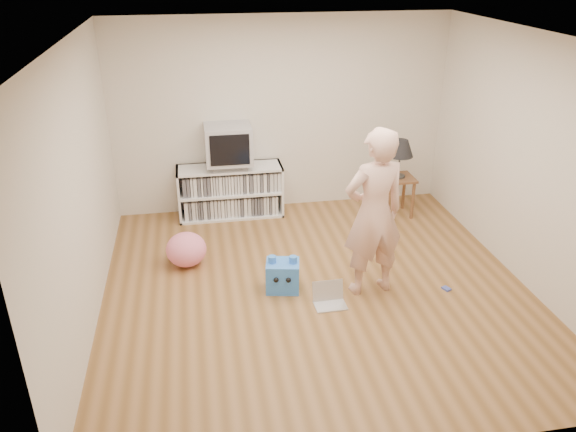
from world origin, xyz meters
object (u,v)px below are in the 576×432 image
Objects in this scene: plush_blue at (283,275)px; dvd_deck at (229,164)px; table_lamp at (401,149)px; plush_pink at (186,249)px; side_table at (397,186)px; crt_tv at (228,144)px; laptop at (329,298)px; person at (374,214)px; media_unit at (230,191)px.

dvd_deck is at bearing 112.13° from plush_blue.
table_lamp is 3.07m from plush_pink.
crt_tv is at bearing 170.65° from side_table.
plush_blue is 0.87× the size of plush_pink.
crt_tv is 1.83× the size of laptop.
person is at bearing -58.85° from dvd_deck.
laptop is (0.81, -2.32, -0.67)m from dvd_deck.
laptop is (0.81, -2.32, -0.96)m from crt_tv.
person reaches higher than crt_tv.
crt_tv reaches higher than plush_pink.
plush_blue is at bearing -19.10° from person.
laptop is at bearing -27.56° from plush_blue.
plush_blue is at bearing -78.93° from crt_tv.
dvd_deck is 2.10m from plush_blue.
side_table is 1.36× the size of plush_blue.
media_unit is 2.58m from person.
media_unit is 2.55× the size of side_table.
dvd_deck is 0.75× the size of crt_tv.
plush_blue is (0.39, -2.00, -0.18)m from media_unit.
media_unit is 3.47× the size of plush_blue.
laptop is at bearing -125.88° from table_lamp.
person is 5.51× the size of laptop.
person reaches higher than side_table.
laptop is at bearing -36.36° from plush_pink.
side_table is at bearing 52.29° from plush_blue.
plush_pink is at bearing -115.91° from dvd_deck.
crt_tv is at bearing -90.00° from media_unit.
crt_tv is 2.26m from table_lamp.
crt_tv is 2.64m from laptop.
laptop is at bearing -70.66° from crt_tv.
crt_tv is 1.63m from plush_pink.
crt_tv is (0.00, -0.02, 0.67)m from media_unit.
media_unit is at bearing 170.17° from side_table.
side_table reaches higher than plush_blue.
plush_pink is at bearing -115.64° from media_unit.
table_lamp is 0.29× the size of person.
plush_blue is (-0.43, 0.34, 0.11)m from laptop.
media_unit is 2.72× the size of table_lamp.
dvd_deck is 0.29m from crt_tv.
dvd_deck is 0.98× the size of plush_pink.
plush_pink is at bearing -115.97° from crt_tv.
plush_pink is (-0.62, -1.27, -0.82)m from crt_tv.
dvd_deck is 2.51m from person.
laptop is 0.56m from plush_blue.
plush_pink is (-2.84, -0.90, -0.75)m from table_lamp.
crt_tv is (0.00, -0.00, 0.29)m from dvd_deck.
table_lamp is at bearing -9.35° from crt_tv.
side_table reaches higher than plush_pink.
person reaches higher than laptop.
side_table is 2.46m from plush_blue.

